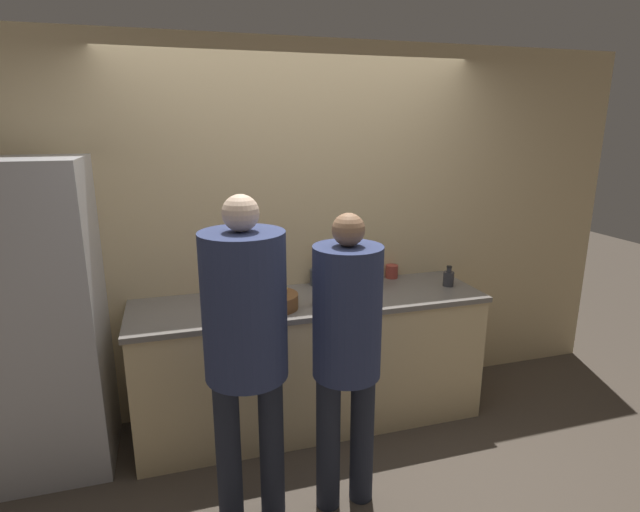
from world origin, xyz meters
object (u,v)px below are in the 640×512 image
object	(u,v)px
fruit_bowl	(273,301)
cup_red	(392,271)
utensil_crock	(317,276)
bottle_dark	(449,278)
cup_yellow	(319,300)
person_left	(245,330)
bottle_red	(218,289)
person_center	(347,340)
potted_plant	(372,270)
refrigerator	(41,321)

from	to	relation	value
fruit_bowl	cup_red	distance (m)	1.06
utensil_crock	cup_red	world-z (taller)	utensil_crock
bottle_dark	cup_yellow	xyz separation A→B (m)	(-1.02, -0.13, -0.02)
person_left	bottle_red	xyz separation A→B (m)	(-0.05, 0.92, -0.08)
person_center	fruit_bowl	bearing A→B (deg)	108.19
fruit_bowl	cup_red	bearing A→B (deg)	20.87
bottle_red	potted_plant	xyz separation A→B (m)	(1.09, -0.02, 0.04)
refrigerator	fruit_bowl	distance (m)	1.36
person_left	bottle_red	distance (m)	0.92
potted_plant	refrigerator	bearing A→B (deg)	-177.34
refrigerator	cup_yellow	xyz separation A→B (m)	(1.64, -0.17, 0.02)
potted_plant	bottle_dark	bearing A→B (deg)	-14.87
cup_yellow	cup_red	xyz separation A→B (m)	(0.71, 0.43, 0.01)
utensil_crock	cup_red	distance (m)	0.59
fruit_bowl	bottle_dark	world-z (taller)	bottle_dark
utensil_crock	bottle_red	world-z (taller)	utensil_crock
cup_yellow	potted_plant	bearing A→B (deg)	29.52
cup_yellow	fruit_bowl	bearing A→B (deg)	170.57
cup_red	fruit_bowl	bearing A→B (deg)	-159.13
person_left	cup_yellow	xyz separation A→B (m)	(0.56, 0.63, -0.12)
bottle_dark	cup_yellow	size ratio (longest dim) A/B	1.76
utensil_crock	cup_red	xyz separation A→B (m)	(0.59, 0.00, -0.02)
person_center	fruit_bowl	distance (m)	0.76
utensil_crock	bottle_dark	distance (m)	0.95
utensil_crock	potted_plant	bearing A→B (deg)	-22.49
person_center	cup_red	bearing A→B (deg)	55.53
person_left	cup_red	world-z (taller)	person_left
fruit_bowl	bottle_dark	distance (m)	1.30
refrigerator	person_center	size ratio (longest dim) A/B	1.15
refrigerator	person_left	distance (m)	1.36
refrigerator	cup_red	size ratio (longest dim) A/B	18.88
person_left	bottle_red	bearing A→B (deg)	93.02
person_center	utensil_crock	xyz separation A→B (m)	(0.16, 1.10, 0.00)
refrigerator	bottle_dark	xyz separation A→B (m)	(2.66, -0.04, 0.04)
person_left	bottle_dark	bearing A→B (deg)	25.73
utensil_crock	cup_red	bearing A→B (deg)	0.25
refrigerator	potted_plant	distance (m)	2.12
bottle_dark	bottle_red	size ratio (longest dim) A/B	0.69
person_center	cup_red	distance (m)	1.33
cup_red	potted_plant	distance (m)	0.29
bottle_red	potted_plant	world-z (taller)	potted_plant
bottle_red	cup_yellow	xyz separation A→B (m)	(0.61, -0.29, -0.04)
person_left	bottle_dark	size ratio (longest dim) A/B	11.70
bottle_red	cup_red	bearing A→B (deg)	6.00
cup_red	person_left	bearing A→B (deg)	-140.13
bottle_red	cup_red	size ratio (longest dim) A/B	2.16
bottle_red	cup_yellow	distance (m)	0.67
person_center	bottle_dark	size ratio (longest dim) A/B	11.00
refrigerator	potted_plant	xyz separation A→B (m)	(2.12, 0.10, 0.10)
utensil_crock	potted_plant	world-z (taller)	utensil_crock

